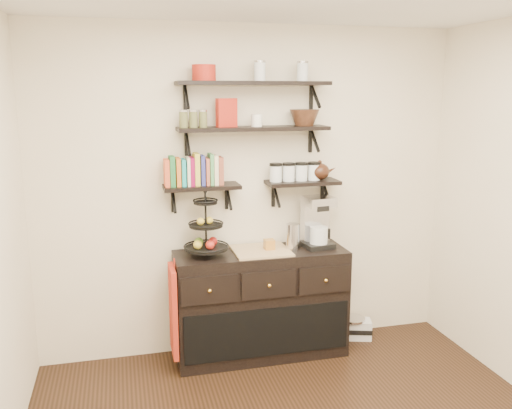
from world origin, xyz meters
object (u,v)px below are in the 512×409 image
at_px(sideboard, 261,303).
at_px(fruit_stand, 206,234).
at_px(coffee_maker, 317,223).
at_px(radio, 353,328).

distance_m(sideboard, fruit_stand, 0.77).
bearing_deg(coffee_maker, fruit_stand, 173.83).
relative_size(sideboard, fruit_stand, 2.75).
bearing_deg(coffee_maker, sideboard, 175.69).
xyz_separation_m(sideboard, radio, (0.88, 0.09, -0.36)).
xyz_separation_m(coffee_maker, radio, (0.39, 0.06, -1.01)).
xyz_separation_m(fruit_stand, radio, (1.32, 0.09, -0.98)).
height_order(fruit_stand, coffee_maker, fruit_stand).
height_order(sideboard, radio, sideboard).
distance_m(sideboard, radio, 0.96).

